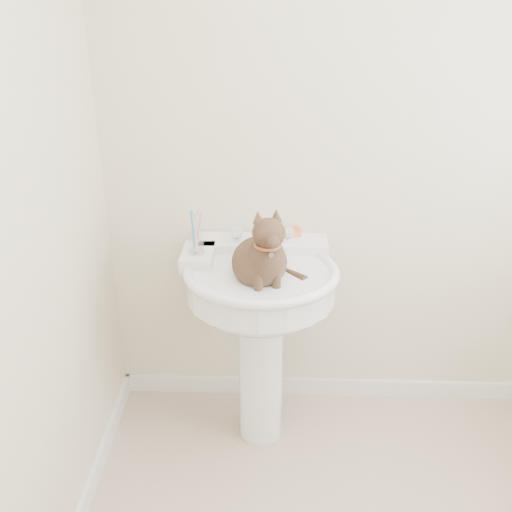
{
  "coord_description": "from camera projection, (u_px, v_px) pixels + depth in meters",
  "views": [
    {
      "loc": [
        -0.36,
        -1.33,
        1.97
      ],
      "look_at": [
        -0.43,
        0.77,
        0.93
      ],
      "focal_mm": 42.0,
      "sensor_mm": 36.0,
      "label": 1
    }
  ],
  "objects": [
    {
      "name": "faucet",
      "position": [
        262.0,
        234.0,
        2.51
      ],
      "size": [
        0.28,
        0.12,
        0.14
      ],
      "color": "silver",
      "rests_on": "pedestal_sink"
    },
    {
      "name": "soap_bar",
      "position": [
        289.0,
        232.0,
        2.61
      ],
      "size": [
        0.1,
        0.08,
        0.03
      ],
      "primitive_type": "cube",
      "rotation": [
        0.0,
        0.0,
        0.28
      ],
      "color": "orange",
      "rests_on": "pedestal_sink"
    },
    {
      "name": "toothbrush_cup",
      "position": [
        196.0,
        242.0,
        2.43
      ],
      "size": [
        0.07,
        0.07,
        0.18
      ],
      "rotation": [
        0.0,
        0.0,
        -0.08
      ],
      "color": "silver",
      "rests_on": "pedestal_sink"
    },
    {
      "name": "baseboard_back",
      "position": [
        343.0,
        387.0,
        3.01
      ],
      "size": [
        2.2,
        0.02,
        0.09
      ],
      "primitive_type": "cube",
      "color": "white",
      "rests_on": "floor"
    },
    {
      "name": "cat",
      "position": [
        261.0,
        258.0,
        2.3
      ],
      "size": [
        0.24,
        0.3,
        0.44
      ],
      "rotation": [
        0.0,
        0.0,
        0.31
      ],
      "color": "brown",
      "rests_on": "pedestal_sink"
    },
    {
      "name": "wall_back",
      "position": [
        362.0,
        154.0,
        2.48
      ],
      "size": [
        2.2,
        0.0,
        2.5
      ],
      "primitive_type": null,
      "color": "beige",
      "rests_on": "ground"
    },
    {
      "name": "pedestal_sink",
      "position": [
        260.0,
        302.0,
        2.48
      ],
      "size": [
        0.65,
        0.64,
        0.89
      ],
      "color": "white",
      "rests_on": "floor"
    }
  ]
}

